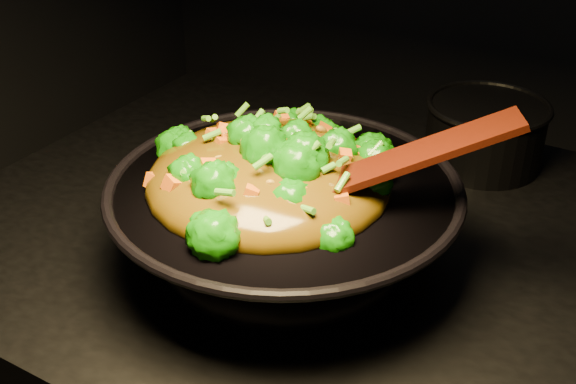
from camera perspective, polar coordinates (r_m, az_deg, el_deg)
The scene contains 4 objects.
wok at distance 0.99m, azimuth -0.30°, elevation -2.73°, with size 0.46×0.46×0.13m, color black, non-canonical shape.
stir_fry at distance 0.93m, azimuth -1.58°, elevation 3.61°, with size 0.33×0.33×0.11m, color #167208, non-canonical shape.
spatula at distance 0.88m, azimuth 7.11°, elevation 1.86°, with size 0.36×0.05×0.01m, color #381804.
back_pot at distance 1.30m, azimuth 15.28°, elevation 4.50°, with size 0.20×0.20×0.12m, color black.
Camera 1 is at (0.39, -0.82, 1.51)m, focal length 45.00 mm.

